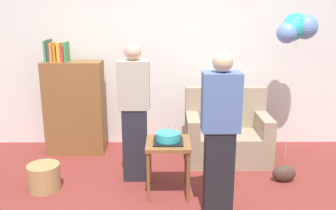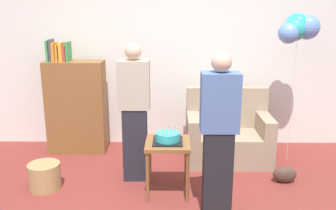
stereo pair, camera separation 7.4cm
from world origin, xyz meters
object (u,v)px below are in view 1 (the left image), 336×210
Objects in this scene: bookshelf at (74,106)px; balloon_bunch at (296,28)px; couch at (227,135)px; person_blowing_candles at (134,112)px; person_holding_cake at (220,135)px; handbag at (284,174)px; side_table at (168,150)px; wicker_basket at (44,177)px; birthday_cake at (168,137)px.

balloon_bunch reaches higher than bookshelf.
couch is at bearing -7.56° from bookshelf.
person_blowing_candles is 1.18m from person_holding_cake.
handbag is (0.89, 0.69, -0.73)m from person_holding_cake.
person_blowing_candles reaches higher than bookshelf.
person_holding_cake is at bearing -128.71° from balloon_bunch.
couch is 1.82× the size of side_table.
bookshelf is at bearing 175.23° from balloon_bunch.
couch is 2.37m from wicker_basket.
side_table is 0.14m from birthday_cake.
couch reaches higher than birthday_cake.
side_table reaches higher than handbag.
birthday_cake is at bearing -10.34° from person_holding_cake.
wicker_basket is 3.55m from balloon_bunch.
couch is 3.93× the size of handbag.
wicker_basket is (-1.90, 0.51, -0.68)m from person_holding_cake.
handbag is at bearing 10.77° from side_table.
balloon_bunch reaches higher than couch.
couch is at bearing 50.13° from side_table.
person_blowing_candles is at bearing 15.09° from wicker_basket.
couch is 1.28m from birthday_cake.
handbag is at bearing 10.77° from birthday_cake.
person_blowing_candles reaches higher than birthday_cake.
birthday_cake is at bearing -148.71° from balloon_bunch.
side_table is 0.37× the size of person_holding_cake.
person_holding_cake is 2.03m from balloon_bunch.
person_blowing_candles is 1.25m from wicker_basket.
wicker_basket is 0.19× the size of balloon_bunch.
person_holding_cake is 1.34m from handbag.
balloon_bunch is (2.93, -0.24, 1.08)m from bookshelf.
person_holding_cake is at bearing -142.22° from handbag.
balloon_bunch is (1.13, 1.41, 0.92)m from person_holding_cake.
side_table is 1.89× the size of birthday_cake.
side_table is (1.30, -1.23, -0.16)m from bookshelf.
birthday_cake is at bearing -43.73° from person_blowing_candles.
person_blowing_candles reaches higher than side_table.
bookshelf is 2.91m from handbag.
bookshelf reaches higher than side_table.
person_blowing_candles is (-0.39, 0.36, 0.18)m from birthday_cake.
bookshelf is at bearing 160.14° from handbag.
balloon_bunch reaches higher than side_table.
wicker_basket is (-1.41, 0.08, -0.36)m from side_table.
bookshelf is 5.70× the size of handbag.
person_holding_cake is 2.08m from wicker_basket.
balloon_bunch reaches higher than wicker_basket.
side_table is 1.45m from wicker_basket.
person_holding_cake is (-0.30, -1.38, 0.49)m from couch.
birthday_cake is 0.20× the size of person_blowing_candles.
balloon_bunch reaches higher than birthday_cake.
bookshelf reaches higher than handbag.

